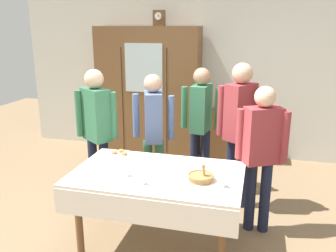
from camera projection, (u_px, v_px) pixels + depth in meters
ground_plane at (163, 232)px, 3.77m from camera, size 12.00×12.00×0.00m
back_wall at (205, 74)px, 5.87m from camera, size 6.40×0.10×2.70m
dining_table at (157, 184)px, 3.37m from camera, size 1.61×1.00×0.78m
wall_cabinet at (148, 92)px, 5.89m from camera, size 1.71×0.46×2.12m
mantel_clock at (159, 18)px, 5.52m from camera, size 0.18×0.11×0.24m
bookshelf_low at (235, 136)px, 5.76m from camera, size 0.91×0.35×0.80m
book_stack at (236, 110)px, 5.65m from camera, size 0.15×0.22×0.05m
tea_cup_near_left at (126, 174)px, 3.27m from camera, size 0.13×0.13×0.06m
tea_cup_back_edge at (141, 182)px, 3.10m from camera, size 0.13×0.13×0.06m
tea_cup_front_edge at (222, 184)px, 3.05m from camera, size 0.13×0.13×0.06m
bread_basket at (201, 177)px, 3.18m from camera, size 0.24×0.24×0.16m
pastry_plate at (120, 154)px, 3.82m from camera, size 0.28×0.28×0.05m
spoon_far_right at (173, 181)px, 3.16m from camera, size 0.12×0.02×0.01m
spoon_mid_right at (156, 163)px, 3.58m from camera, size 0.12×0.02×0.01m
spoon_near_left at (174, 170)px, 3.42m from camera, size 0.12×0.02×0.01m
person_by_cabinet at (261, 147)px, 3.57m from camera, size 0.52×0.35×1.56m
person_beside_shelf at (201, 117)px, 4.57m from camera, size 0.52×0.38×1.62m
person_behind_table_left at (240, 122)px, 4.06m from camera, size 0.52×0.41×1.73m
person_behind_table_right at (153, 126)px, 4.25m from camera, size 0.52×0.41×1.59m
person_near_right_end at (97, 124)px, 4.16m from camera, size 0.52×0.37×1.65m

